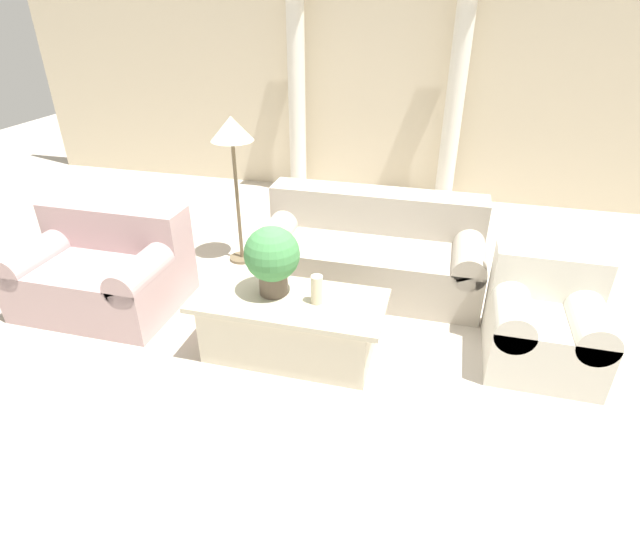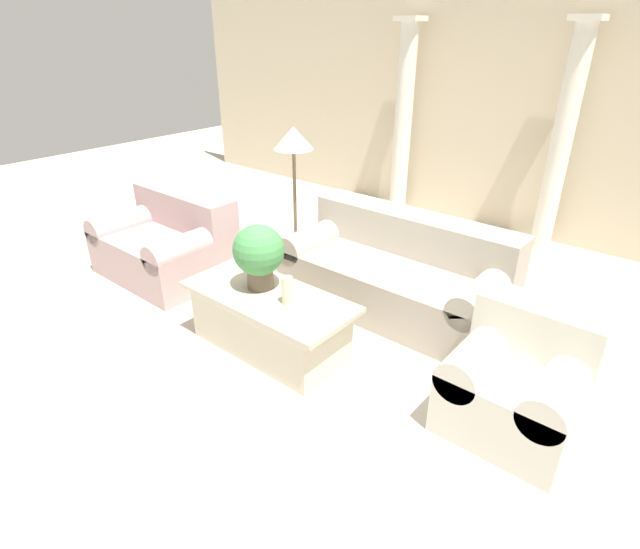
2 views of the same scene
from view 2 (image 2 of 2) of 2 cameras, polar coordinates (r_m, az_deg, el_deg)
ground_plane at (r=4.45m, az=-0.55°, el=-5.33°), size 16.00×16.00×0.00m
wall_back at (r=6.64m, az=18.96°, el=18.81°), size 10.00×0.06×3.20m
sofa_long at (r=4.61m, az=8.77°, el=0.28°), size 2.02×0.96×0.82m
loveseat at (r=5.41m, az=-17.01°, el=3.58°), size 1.31×0.96×0.82m
coffee_table at (r=4.00m, az=-5.80°, el=-5.28°), size 1.41×0.64×0.49m
potted_plant at (r=3.86m, az=-7.01°, el=2.48°), size 0.40×0.40×0.52m
pillar_candle at (r=3.70m, az=-3.76°, el=-1.84°), size 0.08×0.08×0.22m
floor_lamp at (r=5.17m, az=-3.03°, el=14.28°), size 0.40×0.40×1.46m
column_left at (r=6.88m, az=9.51°, el=17.11°), size 0.31×0.31×2.45m
column_right at (r=6.13m, az=25.93°, el=13.72°), size 0.31×0.31×2.45m
armchair at (r=3.48m, az=21.82°, el=-11.04°), size 0.79×0.80×0.79m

